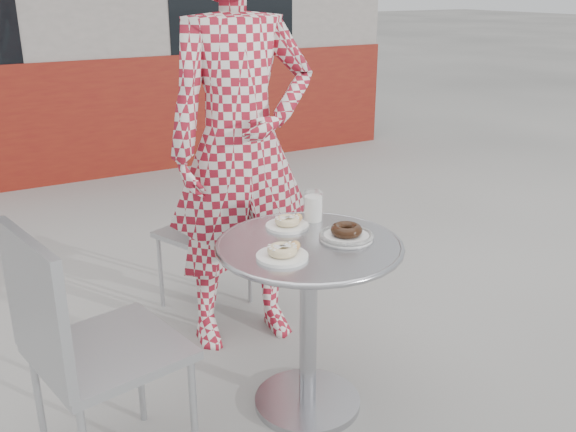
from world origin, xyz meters
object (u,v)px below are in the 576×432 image
plate_far (288,223)px  plate_near (283,253)px  plate_checker (346,234)px  chair_left (111,401)px  seated_person (241,146)px  chair_far (207,262)px  bistro_table (309,285)px  milk_cup (313,207)px

plate_far → plate_near: (-0.16, -0.25, 0.00)m
plate_checker → plate_near: bearing=-172.1°
chair_left → seated_person: 1.19m
plate_far → chair_far: bearing=91.7°
seated_person → plate_far: (-0.02, -0.45, -0.21)m
bistro_table → milk_cup: 0.33m
chair_left → plate_checker: bearing=-103.3°
bistro_table → seated_person: 0.74m
plate_checker → milk_cup: (-0.01, 0.22, 0.04)m
chair_left → seated_person: size_ratio=0.50×
seated_person → milk_cup: seated_person is taller
chair_far → plate_near: (-0.14, -1.04, 0.47)m
plate_far → plate_checker: 0.24m
chair_far → chair_left: 1.22m
chair_far → plate_near: bearing=61.2°
chair_far → plate_far: 0.93m
plate_far → plate_near: 0.29m
chair_far → plate_near: 1.15m
bistro_table → plate_near: 0.25m
bistro_table → seated_person: size_ratio=0.38×
chair_far → plate_far: (0.02, -0.80, 0.47)m
seated_person → chair_far: bearing=103.3°
seated_person → plate_far: seated_person is taller
bistro_table → milk_cup: (0.14, 0.19, 0.23)m
seated_person → milk_cup: size_ratio=15.10×
chair_far → chair_left: size_ratio=0.86×
chair_left → plate_near: bearing=-108.2°
plate_near → plate_checker: (0.29, 0.04, -0.00)m
plate_near → milk_cup: bearing=42.6°
seated_person → milk_cup: bearing=-71.1°
chair_left → milk_cup: 1.03m
bistro_table → seated_person: bearing=86.8°
bistro_table → plate_near: plate_near is taller
plate_near → milk_cup: (0.28, 0.26, 0.04)m
chair_far → chair_left: (-0.75, -0.97, 0.04)m
seated_person → plate_near: 0.75m
seated_person → bistro_table: bearing=-87.4°
plate_checker → chair_far: bearing=98.8°
chair_far → plate_checker: size_ratio=3.89×
plate_checker → milk_cup: size_ratio=1.67×
bistro_table → milk_cup: milk_cup is taller
chair_left → plate_far: bearing=-88.6°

